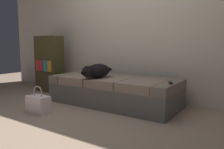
{
  "coord_description": "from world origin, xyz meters",
  "views": [
    {
      "loc": [
        1.88,
        -1.79,
        0.92
      ],
      "look_at": [
        0.0,
        1.04,
        0.47
      ],
      "focal_mm": 35.83,
      "sensor_mm": 36.0,
      "label": 1
    }
  ],
  "objects_px": {
    "dog_dark": "(96,71)",
    "tv_remote": "(171,83)",
    "couch": "(114,91)",
    "handbag": "(38,104)",
    "bookshelf": "(49,64)"
  },
  "relations": [
    {
      "from": "dog_dark",
      "to": "tv_remote",
      "type": "relative_size",
      "value": 4.2
    },
    {
      "from": "couch",
      "to": "handbag",
      "type": "xyz_separation_m",
      "value": [
        -0.59,
        -0.98,
        -0.08
      ]
    },
    {
      "from": "tv_remote",
      "to": "bookshelf",
      "type": "bearing_deg",
      "value": 153.22
    },
    {
      "from": "handbag",
      "to": "bookshelf",
      "type": "bearing_deg",
      "value": 133.03
    },
    {
      "from": "tv_remote",
      "to": "handbag",
      "type": "distance_m",
      "value": 1.8
    },
    {
      "from": "tv_remote",
      "to": "handbag",
      "type": "bearing_deg",
      "value": -171.32
    },
    {
      "from": "dog_dark",
      "to": "bookshelf",
      "type": "distance_m",
      "value": 1.47
    },
    {
      "from": "couch",
      "to": "tv_remote",
      "type": "distance_m",
      "value": 0.96
    },
    {
      "from": "couch",
      "to": "dog_dark",
      "type": "relative_size",
      "value": 3.17
    },
    {
      "from": "couch",
      "to": "bookshelf",
      "type": "xyz_separation_m",
      "value": [
        -1.62,
        0.13,
        0.34
      ]
    },
    {
      "from": "tv_remote",
      "to": "dog_dark",
      "type": "bearing_deg",
      "value": 164.4
    },
    {
      "from": "couch",
      "to": "handbag",
      "type": "distance_m",
      "value": 1.14
    },
    {
      "from": "couch",
      "to": "dog_dark",
      "type": "bearing_deg",
      "value": -133.75
    },
    {
      "from": "couch",
      "to": "dog_dark",
      "type": "xyz_separation_m",
      "value": [
        -0.19,
        -0.2,
        0.32
      ]
    },
    {
      "from": "bookshelf",
      "to": "tv_remote",
      "type": "bearing_deg",
      "value": -4.38
    }
  ]
}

